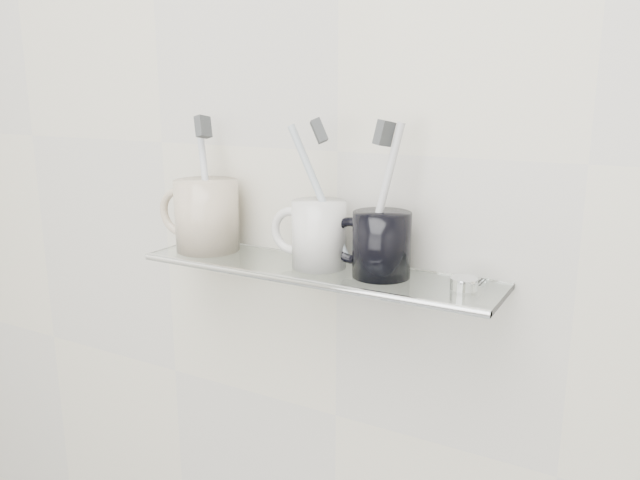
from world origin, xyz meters
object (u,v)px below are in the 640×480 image
Objects in this scene: mug_left at (207,215)px; mug_right at (382,245)px; shelf_glass at (315,270)px; mug_center at (319,234)px.

mug_right is (0.28, 0.00, -0.01)m from mug_left.
mug_left reaches higher than mug_right.
shelf_glass is 0.19m from mug_left.
mug_left reaches higher than shelf_glass.
mug_right is at bearing -23.25° from mug_center.
mug_center is at bearing 159.06° from mug_right.
mug_center reaches higher than mug_right.
shelf_glass is 5.99× the size of mug_right.
shelf_glass is 0.10m from mug_right.
mug_left is (-0.19, 0.00, 0.06)m from shelf_glass.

